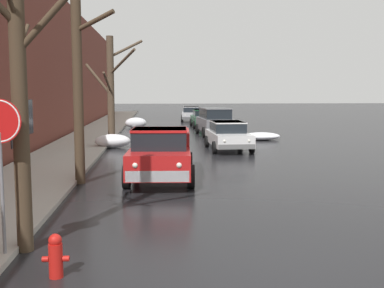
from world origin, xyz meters
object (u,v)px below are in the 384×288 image
(sedan_green_parked_far_down_block, at_px, (204,118))
(sedan_silver_queued_behind_truck, at_px, (191,114))
(sedan_white_parked_kerbside_close, at_px, (228,135))
(stop_sign_at_corner, at_px, (0,136))
(bare_tree_mid_block, at_px, (111,87))
(fire_hydrant, at_px, (56,256))
(pickup_truck_red_approaching_near_lane, at_px, (161,154))
(bare_tree_second_along_sidewalk, at_px, (77,61))
(suv_grey_parked_kerbside_mid, at_px, (215,120))
(bare_tree_at_the_corner, at_px, (18,57))

(sedan_green_parked_far_down_block, xyz_separation_m, sedan_silver_queued_behind_truck, (-0.46, 7.24, -0.00))
(sedan_white_parked_kerbside_close, height_order, stop_sign_at_corner, stop_sign_at_corner)
(bare_tree_mid_block, distance_m, sedan_silver_queued_behind_truck, 20.21)
(bare_tree_mid_block, relative_size, stop_sign_at_corner, 2.08)
(sedan_white_parked_kerbside_close, xyz_separation_m, fire_hydrant, (-5.18, -15.68, -0.40))
(bare_tree_mid_block, bearing_deg, sedan_white_parked_kerbside_close, -24.21)
(bare_tree_mid_block, relative_size, pickup_truck_red_approaching_near_lane, 1.18)
(sedan_white_parked_kerbside_close, xyz_separation_m, stop_sign_at_corner, (-6.23, -14.82, 1.43))
(bare_tree_mid_block, height_order, fire_hydrant, bare_tree_mid_block)
(bare_tree_mid_block, bearing_deg, pickup_truck_red_approaching_near_lane, -76.24)
(fire_hydrant, bearing_deg, sedan_green_parked_far_down_block, 79.81)
(bare_tree_second_along_sidewalk, height_order, sedan_green_parked_far_down_block, bare_tree_second_along_sidewalk)
(pickup_truck_red_approaching_near_lane, xyz_separation_m, fire_hydrant, (-1.74, -8.02, -0.52))
(suv_grey_parked_kerbside_mid, height_order, fire_hydrant, suv_grey_parked_kerbside_mid)
(bare_tree_mid_block, height_order, stop_sign_at_corner, bare_tree_mid_block)
(bare_tree_second_along_sidewalk, xyz_separation_m, pickup_truck_red_approaching_near_lane, (2.57, 0.36, -3.00))
(bare_tree_at_the_corner, bearing_deg, pickup_truck_red_approaching_near_lane, 69.30)
(bare_tree_at_the_corner, height_order, sedan_silver_queued_behind_truck, bare_tree_at_the_corner)
(sedan_green_parked_far_down_block, bearing_deg, stop_sign_at_corner, -102.45)
(sedan_silver_queued_behind_truck, bearing_deg, sedan_green_parked_far_down_block, -86.34)
(pickup_truck_red_approaching_near_lane, relative_size, sedan_white_parked_kerbside_close, 1.13)
(suv_grey_parked_kerbside_mid, relative_size, sedan_green_parked_far_down_block, 1.04)
(sedan_white_parked_kerbside_close, bearing_deg, sedan_green_parked_far_down_block, 88.92)
(pickup_truck_red_approaching_near_lane, bearing_deg, stop_sign_at_corner, -111.34)
(stop_sign_at_corner, bearing_deg, bare_tree_at_the_corner, 59.23)
(suv_grey_parked_kerbside_mid, distance_m, sedan_green_parked_far_down_block, 6.98)
(suv_grey_parked_kerbside_mid, relative_size, sedan_silver_queued_behind_truck, 1.13)
(sedan_silver_queued_behind_truck, bearing_deg, bare_tree_at_the_corner, -99.07)
(bare_tree_second_along_sidewalk, distance_m, fire_hydrant, 8.47)
(sedan_white_parked_kerbside_close, distance_m, suv_grey_parked_kerbside_mid, 7.69)
(bare_tree_mid_block, xyz_separation_m, sedan_white_parked_kerbside_close, (5.96, -2.68, -2.40))
(pickup_truck_red_approaching_near_lane, xyz_separation_m, stop_sign_at_corner, (-2.80, -7.16, 1.30))
(bare_tree_second_along_sidewalk, bearing_deg, bare_tree_at_the_corner, -89.83)
(bare_tree_second_along_sidewalk, xyz_separation_m, sedan_white_parked_kerbside_close, (6.00, 8.02, -3.12))
(pickup_truck_red_approaching_near_lane, bearing_deg, sedan_silver_queued_behind_truck, 83.73)
(bare_tree_at_the_corner, relative_size, sedan_green_parked_far_down_block, 1.54)
(suv_grey_parked_kerbside_mid, bearing_deg, fire_hydrant, -103.24)
(pickup_truck_red_approaching_near_lane, distance_m, suv_grey_parked_kerbside_mid, 15.79)
(sedan_silver_queued_behind_truck, distance_m, fire_hydrant, 37.91)
(sedan_silver_queued_behind_truck, relative_size, fire_hydrant, 5.58)
(bare_tree_second_along_sidewalk, distance_m, stop_sign_at_corner, 7.02)
(sedan_silver_queued_behind_truck, bearing_deg, sedan_white_parked_kerbside_close, -89.51)
(suv_grey_parked_kerbside_mid, xyz_separation_m, fire_hydrant, (-5.49, -23.36, -0.63))
(bare_tree_second_along_sidewalk, distance_m, sedan_white_parked_kerbside_close, 10.49)
(bare_tree_mid_block, relative_size, sedan_white_parked_kerbside_close, 1.33)
(sedan_white_parked_kerbside_close, bearing_deg, pickup_truck_red_approaching_near_lane, -114.14)
(bare_tree_at_the_corner, bearing_deg, fire_hydrant, -57.75)
(suv_grey_parked_kerbside_mid, bearing_deg, bare_tree_second_along_sidewalk, -111.92)
(bare_tree_second_along_sidewalk, distance_m, pickup_truck_red_approaching_near_lane, 3.96)
(suv_grey_parked_kerbside_mid, height_order, stop_sign_at_corner, stop_sign_at_corner)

